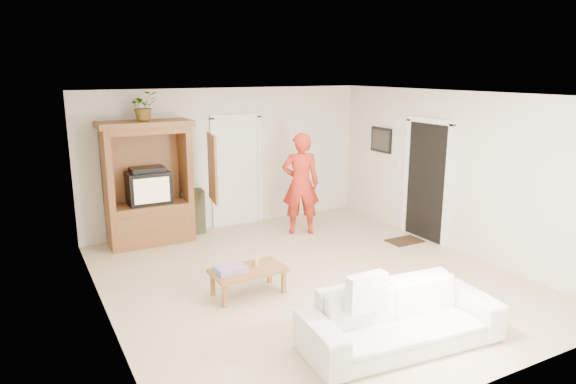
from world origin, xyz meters
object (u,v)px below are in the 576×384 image
at_px(armoire, 150,191).
at_px(coffee_table, 248,272).
at_px(man, 301,184).
at_px(sofa, 401,318).

height_order(armoire, coffee_table, armoire).
bearing_deg(man, sofa, 99.59).
bearing_deg(armoire, sofa, -72.27).
relative_size(sofa, coffee_table, 2.21).
height_order(armoire, man, armoire).
relative_size(armoire, sofa, 0.96).
bearing_deg(sofa, man, 81.08).
relative_size(man, coffee_table, 1.87).
xyz_separation_m(man, coffee_table, (-1.93, -1.98, -0.61)).
bearing_deg(coffee_table, man, 44.09).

